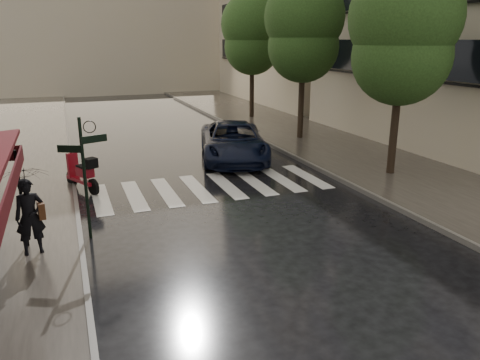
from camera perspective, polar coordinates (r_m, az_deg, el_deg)
ground at (r=10.06m, az=-9.64°, el=-12.42°), size 120.00×120.00×0.00m
sidewalk_far at (r=24.26m, az=8.86°, el=5.16°), size 5.50×60.00×0.12m
curb_near at (r=21.22m, az=-19.94°, el=2.72°), size 0.12×60.00×0.16m
curb_far at (r=23.03m, az=2.75°, el=4.76°), size 0.12×60.00×0.16m
crosswalk at (r=16.09m, az=-3.47°, el=-0.83°), size 7.85×3.20×0.01m
signpost at (r=12.06m, az=-18.46°, el=1.34°), size 1.17×0.29×3.10m
tree_near at (r=17.62m, az=19.38°, el=17.37°), size 3.80×3.80×7.99m
tree_mid at (r=23.43m, az=7.81°, el=18.42°), size 3.80×3.80×8.34m
tree_far at (r=29.86m, az=1.50°, el=17.92°), size 3.80×3.80×8.16m
pedestrian_with_umbrella at (r=11.42m, az=-24.67°, el=-0.43°), size 1.21×1.22×2.51m
scooter at (r=16.34m, az=-18.66°, el=0.73°), size 1.07×1.79×1.28m
parked_car at (r=19.59m, az=-0.82°, el=4.73°), size 3.89×6.03×1.55m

